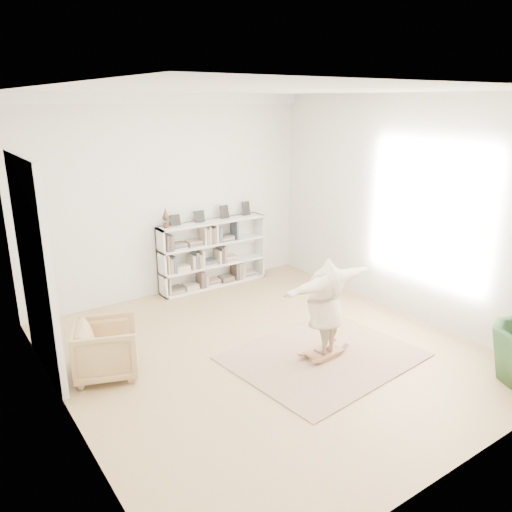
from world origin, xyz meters
The scene contains 8 objects.
floor centered at (0.00, 0.00, 0.00)m, with size 6.00×6.00×0.00m, color tan.
room_shell centered at (0.00, 2.94, 3.51)m, with size 6.00×6.00×6.00m.
doors centered at (-2.70, 1.30, 1.40)m, with size 0.09×1.78×2.92m.
bookshelf centered at (0.74, 2.82, 0.64)m, with size 2.20×0.35×1.64m.
armchair centered at (-2.09, 0.71, 0.37)m, with size 0.79×0.81×0.74m, color tan.
rug centered at (0.57, -0.58, 0.01)m, with size 2.50×2.00×0.02m, color tan.
rocker_board centered at (0.57, -0.58, 0.07)m, with size 0.55×0.36×0.11m.
person centered at (0.57, -0.58, 0.82)m, with size 1.69×0.46×1.38m, color beige.
Camera 1 is at (-3.81, -5.23, 3.47)m, focal length 35.00 mm.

